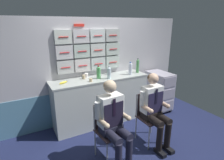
% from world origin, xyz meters
% --- Properties ---
extents(ground, '(4.80, 4.80, 0.04)m').
position_xyz_m(ground, '(0.00, 0.00, -0.02)').
color(ground, '#1C2246').
extents(galley_bulkhead, '(4.20, 0.14, 2.15)m').
position_xyz_m(galley_bulkhead, '(-0.01, 1.37, 1.08)').
color(galley_bulkhead, '#B8B4BB').
rests_on(galley_bulkhead, ground).
extents(galley_counter, '(1.99, 0.53, 0.99)m').
position_xyz_m(galley_counter, '(-0.03, 1.09, 0.49)').
color(galley_counter, '#B9BFBA').
rests_on(galley_counter, ground).
extents(service_trolley, '(0.40, 0.65, 0.93)m').
position_xyz_m(service_trolley, '(1.45, 0.95, 0.50)').
color(service_trolley, black).
rests_on(service_trolley, ground).
extents(folding_chair_left, '(0.43, 0.43, 0.86)m').
position_xyz_m(folding_chair_left, '(-0.38, 0.12, 0.54)').
color(folding_chair_left, '#A8AAAF').
rests_on(folding_chair_left, ground).
extents(crew_member_left, '(0.49, 0.62, 1.28)m').
position_xyz_m(crew_member_left, '(-0.36, -0.04, 0.71)').
color(crew_member_left, black).
rests_on(crew_member_left, ground).
extents(folding_chair_right, '(0.40, 0.41, 0.86)m').
position_xyz_m(folding_chair_right, '(0.45, 0.16, 0.54)').
color(folding_chair_right, '#A8AAAF').
rests_on(folding_chair_right, ground).
extents(crew_member_right, '(0.49, 0.59, 1.26)m').
position_xyz_m(crew_member_right, '(0.45, -0.01, 0.70)').
color(crew_member_right, black).
rests_on(crew_member_right, ground).
extents(water_bottle_tall, '(0.08, 0.08, 0.26)m').
position_xyz_m(water_bottle_tall, '(-0.08, 1.06, 1.11)').
color(water_bottle_tall, '#4CA355').
rests_on(water_bottle_tall, galley_counter).
extents(water_bottle_short, '(0.08, 0.08, 0.27)m').
position_xyz_m(water_bottle_short, '(0.63, 1.01, 1.12)').
color(water_bottle_short, silver).
rests_on(water_bottle_short, galley_counter).
extents(water_bottle_blue_cap, '(0.06, 0.06, 0.32)m').
position_xyz_m(water_bottle_blue_cap, '(0.86, 1.06, 1.14)').
color(water_bottle_blue_cap, '#4F9855').
rests_on(water_bottle_blue_cap, galley_counter).
extents(water_bottle_clear, '(0.07, 0.07, 0.26)m').
position_xyz_m(water_bottle_clear, '(0.09, 0.95, 1.11)').
color(water_bottle_clear, silver).
rests_on(water_bottle_clear, galley_counter).
extents(coffee_cup_white, '(0.08, 0.08, 0.08)m').
position_xyz_m(coffee_cup_white, '(-0.26, 1.27, 1.03)').
color(coffee_cup_white, white).
rests_on(coffee_cup_white, galley_counter).
extents(paper_cup_tan, '(0.06, 0.06, 0.06)m').
position_xyz_m(paper_cup_tan, '(-0.30, 0.94, 1.02)').
color(paper_cup_tan, tan).
rests_on(paper_cup_tan, galley_counter).
extents(coffee_cup_spare, '(0.07, 0.07, 0.07)m').
position_xyz_m(coffee_cup_spare, '(0.22, 1.21, 1.02)').
color(coffee_cup_spare, navy).
rests_on(coffee_cup_spare, galley_counter).
extents(espresso_cup_small, '(0.06, 0.06, 0.08)m').
position_xyz_m(espresso_cup_small, '(-0.35, 1.17, 1.03)').
color(espresso_cup_small, tan).
rests_on(espresso_cup_small, galley_counter).
extents(snack_banana, '(0.17, 0.10, 0.04)m').
position_xyz_m(snack_banana, '(-0.78, 1.08, 1.01)').
color(snack_banana, yellow).
rests_on(snack_banana, galley_counter).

